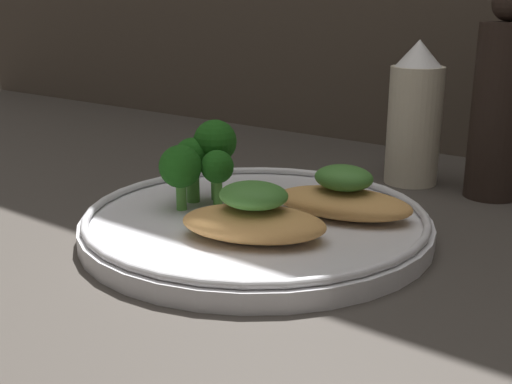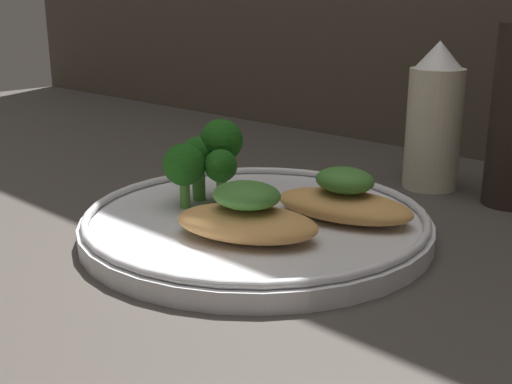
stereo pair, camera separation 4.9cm
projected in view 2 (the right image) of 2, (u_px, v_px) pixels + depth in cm
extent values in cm
cube|color=#3D3833|center=(256.00, 240.00, 49.70)|extent=(180.00, 180.00, 1.00)
cylinder|color=silver|center=(256.00, 226.00, 49.35)|extent=(26.77, 26.77, 1.40)
torus|color=silver|center=(256.00, 213.00, 49.06)|extent=(26.17, 26.17, 0.60)
ellipsoid|color=tan|center=(247.00, 223.00, 44.46)|extent=(11.66, 9.41, 2.22)
ellipsoid|color=#3D752D|center=(247.00, 195.00, 43.87)|extent=(5.94, 5.45, 1.86)
ellipsoid|color=tan|center=(344.00, 206.00, 48.38)|extent=(11.66, 7.60, 2.10)
ellipsoid|color=#3D752D|center=(345.00, 180.00, 47.79)|extent=(5.17, 4.48, 1.92)
cylinder|color=#4C8E38|center=(221.00, 192.00, 51.29)|extent=(0.75, 0.75, 2.46)
sphere|color=#195114|center=(221.00, 166.00, 50.66)|extent=(2.64, 2.64, 2.64)
cylinder|color=#4C8E38|center=(222.00, 177.00, 53.26)|extent=(0.80, 0.80, 3.68)
sphere|color=#195114|center=(221.00, 141.00, 52.37)|extent=(3.56, 3.56, 3.56)
cylinder|color=#4C8E38|center=(195.00, 184.00, 52.68)|extent=(1.07, 1.07, 2.91)
sphere|color=#195114|center=(194.00, 155.00, 51.97)|extent=(2.85, 2.85, 2.85)
cylinder|color=#4C8E38|center=(185.00, 193.00, 51.10)|extent=(0.81, 0.81, 2.35)
sphere|color=#195114|center=(184.00, 165.00, 50.42)|extent=(3.37, 3.37, 3.37)
cylinder|color=beige|center=(433.00, 129.00, 60.23)|extent=(5.10, 5.10, 11.33)
cone|color=white|center=(439.00, 54.00, 58.22)|extent=(4.33, 4.33, 2.49)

